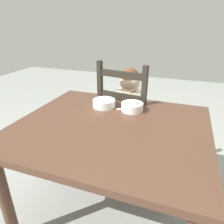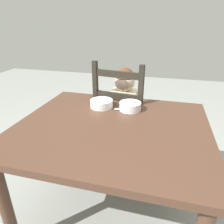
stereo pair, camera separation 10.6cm
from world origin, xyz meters
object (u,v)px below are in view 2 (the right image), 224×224
(dining_chair, at_px, (122,121))
(bowl_of_carrots, at_px, (130,106))
(dining_table, at_px, (112,139))
(bowl_of_peas, at_px, (102,103))
(child_figure, at_px, (124,106))
(spoon, at_px, (120,109))

(dining_chair, distance_m, bowl_of_carrots, 0.42)
(dining_table, xyz_separation_m, bowl_of_peas, (-0.14, 0.25, 0.13))
(dining_table, height_order, child_figure, child_figure)
(bowl_of_peas, xyz_separation_m, bowl_of_carrots, (0.21, 0.00, 0.00))
(bowl_of_carrots, bearing_deg, bowl_of_peas, -180.00)
(child_figure, relative_size, bowl_of_carrots, 6.17)
(dining_chair, height_order, child_figure, dining_chair)
(dining_chair, xyz_separation_m, child_figure, (0.01, -0.00, 0.16))
(child_figure, xyz_separation_m, bowl_of_peas, (-0.11, -0.29, 0.12))
(dining_table, distance_m, spoon, 0.26)
(dining_table, bearing_deg, bowl_of_peas, 119.98)
(dining_table, distance_m, dining_chair, 0.57)
(dining_table, relative_size, bowl_of_peas, 7.04)
(dining_chair, relative_size, child_figure, 1.07)
(bowl_of_carrots, relative_size, spoon, 1.12)
(child_figure, bearing_deg, dining_chair, 167.14)
(dining_table, xyz_separation_m, spoon, (-0.00, 0.24, 0.10))
(spoon, bearing_deg, bowl_of_carrots, 12.14)
(bowl_of_carrots, xyz_separation_m, spoon, (-0.07, -0.02, -0.03))
(dining_table, distance_m, bowl_of_carrots, 0.29)
(child_figure, bearing_deg, bowl_of_carrots, -70.00)
(dining_chair, relative_size, spoon, 7.41)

